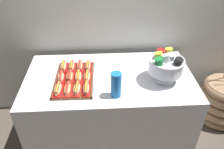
{
  "coord_description": "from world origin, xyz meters",
  "views": [
    {
      "loc": [
        -0.07,
        -1.63,
        1.94
      ],
      "look_at": [
        0.02,
        0.01,
        0.78
      ],
      "focal_mm": 36.2,
      "sensor_mm": 36.0,
      "label": 1
    }
  ],
  "objects_px": {
    "hot_dog_4": "(61,77)",
    "hot_dog_6": "(78,77)",
    "hot_dog_7": "(87,77)",
    "buffet_table": "(110,106)",
    "hot_dog_10": "(80,66)",
    "floor_vase": "(221,101)",
    "cup_stack": "(116,85)",
    "hot_dog_5": "(70,77)",
    "hot_dog_1": "(67,89)",
    "hot_dog_11": "(88,66)",
    "hot_dog_9": "(72,66)",
    "punch_bowl": "(166,65)",
    "hot_dog_0": "(58,89)",
    "hot_dog_3": "(86,89)",
    "hot_dog_8": "(63,67)",
    "hot_dog_2": "(77,89)",
    "serving_tray": "(74,80)"
  },
  "relations": [
    {
      "from": "hot_dog_4",
      "to": "hot_dog_6",
      "type": "height_order",
      "value": "same"
    },
    {
      "from": "hot_dog_6",
      "to": "hot_dog_7",
      "type": "distance_m",
      "value": 0.08
    },
    {
      "from": "buffet_table",
      "to": "hot_dog_10",
      "type": "bearing_deg",
      "value": 154.42
    },
    {
      "from": "floor_vase",
      "to": "buffet_table",
      "type": "bearing_deg",
      "value": -171.05
    },
    {
      "from": "cup_stack",
      "to": "hot_dog_5",
      "type": "bearing_deg",
      "value": 149.63
    },
    {
      "from": "hot_dog_1",
      "to": "hot_dog_11",
      "type": "relative_size",
      "value": 1.07
    },
    {
      "from": "hot_dog_9",
      "to": "punch_bowl",
      "type": "bearing_deg",
      "value": -14.06
    },
    {
      "from": "punch_bowl",
      "to": "hot_dog_7",
      "type": "bearing_deg",
      "value": 176.93
    },
    {
      "from": "buffet_table",
      "to": "cup_stack",
      "type": "xyz_separation_m",
      "value": [
        0.04,
        -0.26,
        0.47
      ]
    },
    {
      "from": "hot_dog_0",
      "to": "hot_dog_6",
      "type": "xyz_separation_m",
      "value": [
        0.15,
        0.16,
        -0.0
      ]
    },
    {
      "from": "hot_dog_3",
      "to": "hot_dog_11",
      "type": "relative_size",
      "value": 1.06
    },
    {
      "from": "buffet_table",
      "to": "hot_dog_8",
      "type": "xyz_separation_m",
      "value": [
        -0.42,
        0.13,
        0.4
      ]
    },
    {
      "from": "hot_dog_10",
      "to": "hot_dog_11",
      "type": "xyz_separation_m",
      "value": [
        0.07,
        -0.0,
        -0.0
      ]
    },
    {
      "from": "hot_dog_1",
      "to": "hot_dog_3",
      "type": "bearing_deg",
      "value": -0.9
    },
    {
      "from": "buffet_table",
      "to": "punch_bowl",
      "type": "distance_m",
      "value": 0.7
    },
    {
      "from": "hot_dog_3",
      "to": "hot_dog_5",
      "type": "height_order",
      "value": "hot_dog_5"
    },
    {
      "from": "buffet_table",
      "to": "hot_dog_10",
      "type": "relative_size",
      "value": 9.21
    },
    {
      "from": "floor_vase",
      "to": "hot_dog_10",
      "type": "relative_size",
      "value": 6.47
    },
    {
      "from": "hot_dog_5",
      "to": "hot_dog_7",
      "type": "bearing_deg",
      "value": -0.9
    },
    {
      "from": "hot_dog_0",
      "to": "hot_dog_10",
      "type": "height_order",
      "value": "hot_dog_0"
    },
    {
      "from": "hot_dog_7",
      "to": "hot_dog_2",
      "type": "bearing_deg",
      "value": -115.34
    },
    {
      "from": "hot_dog_1",
      "to": "buffet_table",
      "type": "bearing_deg",
      "value": 30.15
    },
    {
      "from": "buffet_table",
      "to": "hot_dog_7",
      "type": "relative_size",
      "value": 8.56
    },
    {
      "from": "hot_dog_0",
      "to": "hot_dog_7",
      "type": "height_order",
      "value": "hot_dog_0"
    },
    {
      "from": "serving_tray",
      "to": "hot_dog_8",
      "type": "distance_m",
      "value": 0.2
    },
    {
      "from": "buffet_table",
      "to": "hot_dog_1",
      "type": "bearing_deg",
      "value": -149.85
    },
    {
      "from": "hot_dog_1",
      "to": "hot_dog_5",
      "type": "height_order",
      "value": "hot_dog_5"
    },
    {
      "from": "hot_dog_10",
      "to": "cup_stack",
      "type": "height_order",
      "value": "cup_stack"
    },
    {
      "from": "hot_dog_3",
      "to": "hot_dog_5",
      "type": "relative_size",
      "value": 1.06
    },
    {
      "from": "serving_tray",
      "to": "hot_dog_4",
      "type": "bearing_deg",
      "value": 179.1
    },
    {
      "from": "hot_dog_3",
      "to": "hot_dog_11",
      "type": "distance_m",
      "value": 0.33
    },
    {
      "from": "punch_bowl",
      "to": "cup_stack",
      "type": "bearing_deg",
      "value": -156.41
    },
    {
      "from": "hot_dog_10",
      "to": "punch_bowl",
      "type": "relative_size",
      "value": 0.54
    },
    {
      "from": "hot_dog_6",
      "to": "hot_dog_8",
      "type": "bearing_deg",
      "value": 131.38
    },
    {
      "from": "hot_dog_7",
      "to": "punch_bowl",
      "type": "height_order",
      "value": "punch_bowl"
    },
    {
      "from": "hot_dog_9",
      "to": "hot_dog_11",
      "type": "bearing_deg",
      "value": -0.9
    },
    {
      "from": "hot_dog_4",
      "to": "hot_dog_7",
      "type": "relative_size",
      "value": 1.0
    },
    {
      "from": "hot_dog_6",
      "to": "hot_dog_7",
      "type": "bearing_deg",
      "value": -0.9
    },
    {
      "from": "buffet_table",
      "to": "hot_dog_8",
      "type": "height_order",
      "value": "hot_dog_8"
    },
    {
      "from": "hot_dog_0",
      "to": "hot_dog_6",
      "type": "height_order",
      "value": "hot_dog_0"
    },
    {
      "from": "hot_dog_8",
      "to": "hot_dog_10",
      "type": "xyz_separation_m",
      "value": [
        0.15,
        -0.0,
        -0.0
      ]
    },
    {
      "from": "hot_dog_5",
      "to": "hot_dog_7",
      "type": "height_order",
      "value": "hot_dog_5"
    },
    {
      "from": "hot_dog_5",
      "to": "hot_dog_9",
      "type": "bearing_deg",
      "value": 89.1
    },
    {
      "from": "serving_tray",
      "to": "hot_dog_10",
      "type": "relative_size",
      "value": 3.27
    },
    {
      "from": "hot_dog_4",
      "to": "hot_dog_9",
      "type": "xyz_separation_m",
      "value": [
        0.08,
        0.16,
        0.0
      ]
    },
    {
      "from": "hot_dog_3",
      "to": "floor_vase",
      "type": "bearing_deg",
      "value": 15.4
    },
    {
      "from": "floor_vase",
      "to": "hot_dog_11",
      "type": "xyz_separation_m",
      "value": [
        -1.46,
        -0.07,
        0.57
      ]
    },
    {
      "from": "hot_dog_0",
      "to": "hot_dog_7",
      "type": "distance_m",
      "value": 0.28
    },
    {
      "from": "buffet_table",
      "to": "floor_vase",
      "type": "bearing_deg",
      "value": 8.95
    },
    {
      "from": "hot_dog_1",
      "to": "hot_dog_4",
      "type": "relative_size",
      "value": 1.02
    }
  ]
}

